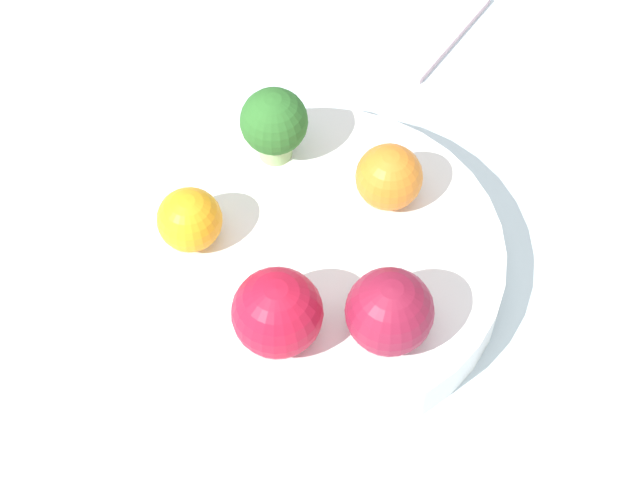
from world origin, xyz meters
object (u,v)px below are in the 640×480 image
orange_front (190,220)px  napkin (374,1)px  apple_red (277,313)px  broccoli (274,123)px  apple_green (390,312)px  bowl (320,262)px  orange_back (391,179)px

orange_front → napkin: (0.27, 0.10, -0.05)m
apple_red → napkin: apple_red is taller
broccoli → apple_green: bearing=-105.6°
apple_red → orange_front: apple_red is taller
orange_front → napkin: orange_front is taller
napkin → bowl: bearing=-142.0°
bowl → napkin: 0.27m
apple_green → apple_red: bearing=138.6°
broccoli → apple_green: broccoli is taller
orange_back → apple_red: bearing=-167.0°
apple_green → napkin: bearing=47.1°
broccoli → orange_back: (0.03, -0.08, -0.01)m
orange_back → orange_front: bearing=151.4°
bowl → orange_back: bearing=-1.7°
bowl → orange_front: size_ratio=5.75×
apple_red → orange_back: (0.13, 0.03, -0.01)m
orange_back → napkin: bearing=48.2°
orange_front → napkin: bearing=20.9°
broccoli → apple_green: (-0.04, -0.16, -0.00)m
apple_red → orange_back: size_ratio=1.24×
orange_back → napkin: 0.23m
apple_red → apple_green: apple_red is taller
broccoli → orange_front: 0.09m
apple_red → orange_back: apple_red is taller
orange_front → bowl: bearing=-48.0°
napkin → orange_back: bearing=-131.8°
orange_front → apple_green: bearing=-72.3°
apple_red → napkin: bearing=35.5°
apple_green → orange_front: size_ratio=1.28×
bowl → apple_red: size_ratio=4.38×
apple_red → apple_green: size_ratio=1.03×
orange_front → napkin: 0.29m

